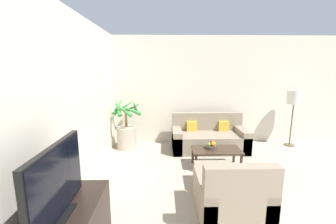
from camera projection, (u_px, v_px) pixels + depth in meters
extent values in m
cube|color=beige|center=(248.00, 90.00, 5.77)|extent=(8.48, 0.06, 2.70)
cube|color=beige|center=(65.00, 112.00, 2.88)|extent=(0.06, 7.26, 2.70)
cube|color=black|center=(60.00, 215.00, 2.00)|extent=(0.18, 0.34, 0.02)
cube|color=black|center=(56.00, 181.00, 1.94)|extent=(0.05, 0.96, 0.64)
cube|color=black|center=(60.00, 181.00, 1.94)|extent=(0.01, 0.92, 0.60)
cylinder|color=#ADA393|center=(127.00, 138.00, 5.40)|extent=(0.46, 0.46, 0.53)
cylinder|color=brown|center=(126.00, 120.00, 5.31)|extent=(0.06, 0.06, 0.33)
cone|color=#38843D|center=(135.00, 107.00, 5.26)|extent=(0.10, 0.49, 0.39)
cone|color=#38843D|center=(133.00, 107.00, 5.45)|extent=(0.47, 0.40, 0.32)
cone|color=#38843D|center=(125.00, 106.00, 5.48)|extent=(0.52, 0.21, 0.35)
cone|color=#38843D|center=(119.00, 105.00, 5.33)|extent=(0.29, 0.46, 0.43)
cone|color=#38843D|center=(117.00, 106.00, 5.16)|extent=(0.29, 0.45, 0.44)
cone|color=#38843D|center=(122.00, 109.00, 5.04)|extent=(0.51, 0.21, 0.37)
cone|color=#38843D|center=(131.00, 110.00, 5.08)|extent=(0.47, 0.40, 0.31)
cube|color=gray|center=(209.00, 142.00, 5.30)|extent=(1.73, 0.86, 0.40)
cube|color=gray|center=(207.00, 121.00, 5.56)|extent=(1.73, 0.16, 0.43)
cube|color=gray|center=(177.00, 140.00, 5.27)|extent=(0.20, 0.86, 0.52)
cube|color=gray|center=(241.00, 139.00, 5.30)|extent=(0.20, 0.86, 0.52)
cube|color=gold|center=(192.00, 126.00, 5.45)|extent=(0.24, 0.12, 0.24)
cube|color=gold|center=(223.00, 126.00, 5.47)|extent=(0.24, 0.12, 0.24)
cylinder|color=brown|center=(289.00, 145.00, 5.65)|extent=(0.24, 0.24, 0.03)
cylinder|color=brown|center=(291.00, 124.00, 5.55)|extent=(0.03, 0.03, 1.03)
cylinder|color=silver|center=(294.00, 97.00, 5.41)|extent=(0.33, 0.33, 0.33)
cylinder|color=#38281E|center=(196.00, 163.00, 4.17)|extent=(0.05, 0.05, 0.33)
cylinder|color=#38281E|center=(241.00, 163.00, 4.19)|extent=(0.05, 0.05, 0.33)
cylinder|color=#38281E|center=(193.00, 155.00, 4.59)|extent=(0.05, 0.05, 0.33)
cylinder|color=#38281E|center=(234.00, 154.00, 4.61)|extent=(0.05, 0.05, 0.33)
cube|color=#38281E|center=(216.00, 150.00, 4.36)|extent=(0.94, 0.52, 0.03)
cylinder|color=#42382D|center=(211.00, 147.00, 4.40)|extent=(0.24, 0.24, 0.06)
sphere|color=red|center=(212.00, 143.00, 4.44)|extent=(0.08, 0.08, 0.08)
sphere|color=olive|center=(209.00, 144.00, 4.35)|extent=(0.07, 0.07, 0.07)
sphere|color=orange|center=(213.00, 144.00, 4.35)|extent=(0.09, 0.09, 0.09)
cube|color=gray|center=(230.00, 201.00, 2.92)|extent=(0.85, 0.86, 0.42)
cube|color=gray|center=(241.00, 184.00, 2.49)|extent=(0.85, 0.16, 0.44)
cube|color=gray|center=(204.00, 198.00, 2.90)|extent=(0.16, 0.86, 0.52)
cube|color=gray|center=(257.00, 197.00, 2.92)|extent=(0.16, 0.86, 0.52)
cube|color=gray|center=(215.00, 176.00, 3.67)|extent=(0.65, 0.50, 0.34)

